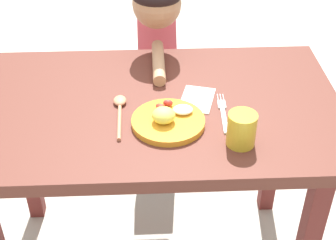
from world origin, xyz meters
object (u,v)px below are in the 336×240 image
drinking_cup (241,129)px  person (157,74)px  plate (168,120)px  fork (223,113)px  spoon (119,108)px

drinking_cup → person: person is taller
drinking_cup → person: 0.75m
plate → fork: (0.18, 0.04, -0.01)m
fork → person: person is taller
fork → spoon: (-0.32, 0.04, 0.01)m
spoon → person: (0.13, 0.50, -0.18)m
plate → drinking_cup: size_ratio=2.21×
plate → spoon: bearing=151.5°
spoon → drinking_cup: (0.35, -0.18, 0.04)m
spoon → person: 0.55m
person → plate: bearing=91.8°
plate → drinking_cup: bearing=-26.6°
fork → person: (-0.19, 0.54, -0.17)m
plate → drinking_cup: drinking_cup is taller
plate → fork: plate is taller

